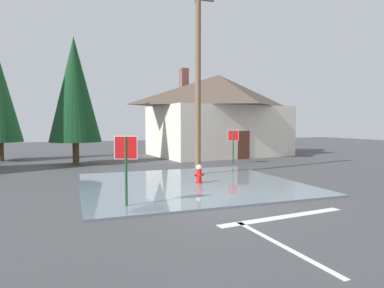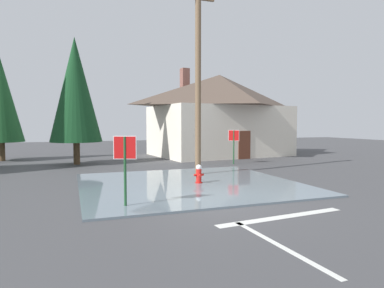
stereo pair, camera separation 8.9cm
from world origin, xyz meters
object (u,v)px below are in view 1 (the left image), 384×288
at_px(house, 218,114).
at_px(stop_sign_far, 233,140).
at_px(pine_tree_mid_left, 75,90).
at_px(fire_hydrant, 199,175).
at_px(utility_pole, 198,78).
at_px(stop_sign_near, 126,157).

bearing_deg(house, stop_sign_far, -105.78).
relative_size(house, pine_tree_mid_left, 1.47).
height_order(fire_hydrant, utility_pole, utility_pole).
xyz_separation_m(stop_sign_near, pine_tree_mid_left, (-1.19, 11.83, 3.04)).
distance_m(utility_pole, stop_sign_far, 6.09).
xyz_separation_m(stop_sign_near, utility_pole, (4.26, 5.11, 3.15)).
bearing_deg(fire_hydrant, utility_pole, 70.01).
bearing_deg(pine_tree_mid_left, fire_hydrant, -62.69).
distance_m(fire_hydrant, house, 13.46).
xyz_separation_m(stop_sign_near, house, (9.63, 14.45, 1.77)).
relative_size(utility_pole, house, 0.79).
height_order(utility_pole, house, utility_pole).
distance_m(utility_pole, house, 10.87).
relative_size(fire_hydrant, utility_pole, 0.09).
relative_size(stop_sign_near, house, 0.19).
xyz_separation_m(fire_hydrant, stop_sign_far, (4.57, 5.85, 1.09)).
xyz_separation_m(fire_hydrant, house, (6.19, 11.60, 2.89)).
distance_m(stop_sign_near, utility_pole, 7.36).
bearing_deg(pine_tree_mid_left, house, 13.63).
xyz_separation_m(stop_sign_near, stop_sign_far, (8.01, 8.71, -0.04)).
height_order(stop_sign_near, utility_pole, utility_pole).
bearing_deg(stop_sign_far, stop_sign_near, -132.61).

